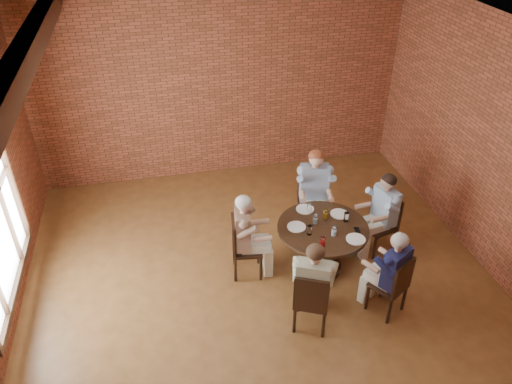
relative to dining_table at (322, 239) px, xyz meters
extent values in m
plane|color=brown|center=(-0.90, -0.42, -0.53)|extent=(7.00, 7.00, 0.00)
plane|color=white|center=(-0.90, -0.42, 2.87)|extent=(7.00, 7.00, 0.00)
plane|color=brown|center=(-0.90, 3.08, 1.17)|extent=(7.00, 0.00, 7.00)
plane|color=brown|center=(2.35, -0.42, 1.17)|extent=(0.00, 7.00, 7.00)
cube|color=black|center=(-3.35, -0.42, 2.74)|extent=(0.22, 6.90, 0.26)
cube|color=black|center=(-4.07, -0.02, -0.02)|extent=(0.10, 2.16, 0.08)
cube|color=black|center=(-4.07, 1.02, 1.12)|extent=(0.10, 0.08, 2.20)
cylinder|color=black|center=(0.00, 0.00, -0.50)|extent=(0.63, 0.63, 0.06)
cylinder|color=black|center=(0.00, 0.00, -0.18)|extent=(0.18, 0.18, 0.64)
cylinder|color=#2F1F11|center=(0.00, 0.00, 0.20)|extent=(1.27, 1.27, 0.05)
cube|color=black|center=(0.98, 0.22, -0.10)|extent=(0.50, 0.50, 0.04)
cube|color=black|center=(1.16, 0.26, 0.16)|extent=(0.13, 0.42, 0.48)
cylinder|color=black|center=(0.76, 0.36, -0.32)|extent=(0.04, 0.04, 0.41)
cylinder|color=black|center=(0.84, 0.01, -0.32)|extent=(0.04, 0.04, 0.41)
cylinder|color=black|center=(1.11, 0.44, -0.32)|extent=(0.04, 0.04, 0.41)
cylinder|color=black|center=(1.19, 0.09, -0.32)|extent=(0.04, 0.04, 0.41)
cube|color=black|center=(0.18, 0.93, -0.10)|extent=(0.54, 0.54, 0.04)
cube|color=black|center=(0.22, 1.14, 0.18)|extent=(0.46, 0.13, 0.52)
cylinder|color=black|center=(-0.05, 0.78, -0.32)|extent=(0.04, 0.04, 0.41)
cylinder|color=black|center=(0.34, 0.70, -0.32)|extent=(0.04, 0.04, 0.41)
cylinder|color=black|center=(0.03, 1.17, -0.32)|extent=(0.04, 0.04, 0.41)
cylinder|color=black|center=(0.42, 1.09, -0.32)|extent=(0.04, 0.04, 0.41)
cube|color=black|center=(-1.05, 0.14, -0.10)|extent=(0.47, 0.47, 0.04)
cube|color=black|center=(-1.23, 0.17, 0.16)|extent=(0.10, 0.42, 0.47)
cylinder|color=black|center=(-0.90, -0.06, -0.32)|extent=(0.04, 0.04, 0.41)
cylinder|color=black|center=(-0.85, 0.30, -0.32)|extent=(0.04, 0.04, 0.41)
cylinder|color=black|center=(-1.25, -0.01, -0.32)|extent=(0.04, 0.04, 0.41)
cylinder|color=black|center=(-1.20, 0.34, -0.32)|extent=(0.04, 0.04, 0.41)
cube|color=black|center=(-0.46, -0.99, -0.10)|extent=(0.56, 0.56, 0.04)
cube|color=black|center=(-0.55, -1.16, 0.16)|extent=(0.39, 0.21, 0.48)
cylinder|color=black|center=(-0.23, -0.90, -0.32)|extent=(0.04, 0.04, 0.41)
cylinder|color=black|center=(-0.55, -0.75, -0.32)|extent=(0.04, 0.04, 0.41)
cylinder|color=black|center=(-0.38, -1.22, -0.32)|extent=(0.04, 0.04, 0.41)
cylinder|color=black|center=(-0.70, -1.07, -0.32)|extent=(0.04, 0.04, 0.41)
cube|color=black|center=(0.57, -0.96, -0.10)|extent=(0.54, 0.54, 0.04)
cube|color=black|center=(0.66, -1.12, 0.15)|extent=(0.36, 0.24, 0.45)
cylinder|color=black|center=(0.63, -0.73, -0.32)|extent=(0.04, 0.04, 0.41)
cylinder|color=black|center=(0.34, -0.90, -0.32)|extent=(0.04, 0.04, 0.41)
cylinder|color=black|center=(0.80, -1.02, -0.32)|extent=(0.04, 0.04, 0.41)
cylinder|color=black|center=(0.51, -1.19, -0.32)|extent=(0.04, 0.04, 0.41)
cylinder|color=white|center=(0.32, 0.22, 0.23)|extent=(0.26, 0.26, 0.01)
cylinder|color=white|center=(-0.12, 0.44, 0.23)|extent=(0.26, 0.26, 0.01)
cylinder|color=white|center=(-0.36, 0.07, 0.23)|extent=(0.26, 0.26, 0.01)
cylinder|color=white|center=(0.33, -0.37, 0.23)|extent=(0.26, 0.26, 0.01)
cylinder|color=white|center=(0.35, 0.05, 0.29)|extent=(0.07, 0.07, 0.14)
cylinder|color=white|center=(0.09, 0.18, 0.29)|extent=(0.07, 0.07, 0.14)
cylinder|color=white|center=(-0.09, 0.36, 0.29)|extent=(0.07, 0.07, 0.14)
cylinder|color=white|center=(-0.08, 0.10, 0.29)|extent=(0.07, 0.07, 0.14)
cylinder|color=white|center=(-0.24, -0.12, 0.29)|extent=(0.07, 0.07, 0.14)
cylinder|color=white|center=(-0.15, -0.40, 0.29)|extent=(0.07, 0.07, 0.14)
cylinder|color=white|center=(0.08, -0.21, 0.29)|extent=(0.07, 0.07, 0.14)
cube|color=black|center=(0.43, -0.18, 0.23)|extent=(0.08, 0.14, 0.01)
camera|label=1|loc=(-2.11, -5.15, 4.42)|focal=35.00mm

